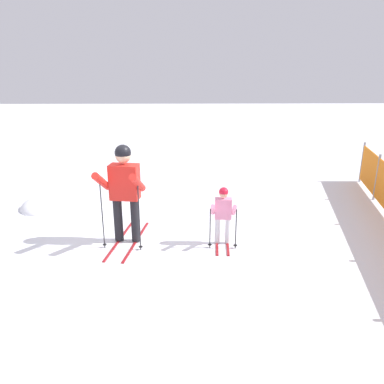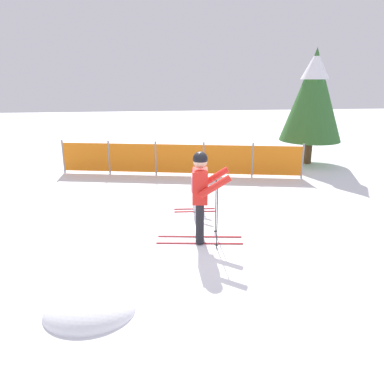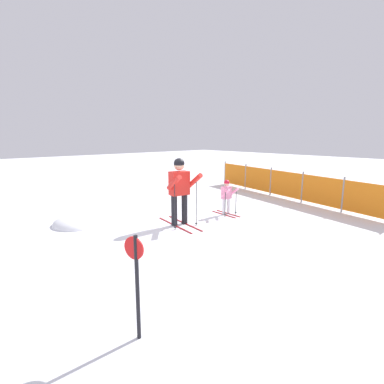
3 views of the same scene
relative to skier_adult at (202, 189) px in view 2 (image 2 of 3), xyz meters
name	(u,v)px [view 2 (image 2 of 3)]	position (x,y,z in m)	size (l,w,h in m)	color
ground_plane	(204,240)	(0.06, -0.01, -1.11)	(60.00, 60.00, 0.00)	white
skier_adult	(202,189)	(0.00, 0.00, 0.00)	(1.79, 0.86, 1.85)	maroon
skier_child	(196,186)	(0.13, 1.79, -0.47)	(1.05, 0.53, 1.10)	maroon
safety_fence	(180,159)	(0.07, 5.30, -0.53)	(7.96, 1.82, 1.16)	gray
conifer_far	(313,94)	(5.15, 6.54, 1.50)	(2.27, 2.27, 4.22)	#4C3823
snow_mound	(90,312)	(-1.95, -2.22, -1.11)	(1.31, 1.11, 0.52)	white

